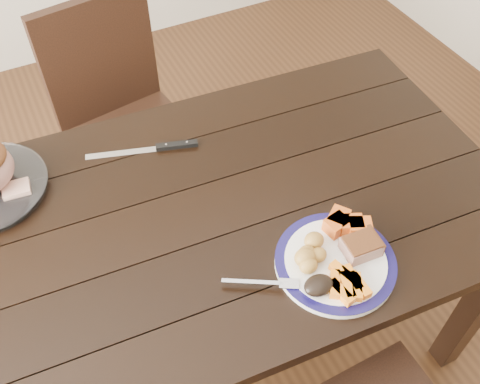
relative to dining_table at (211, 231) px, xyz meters
name	(u,v)px	position (x,y,z in m)	size (l,w,h in m)	color
ground	(218,338)	(0.00, 0.00, -0.66)	(4.00, 4.00, 0.00)	#472B16
dining_table	(211,231)	(0.00, 0.00, 0.00)	(1.66, 1.01, 0.75)	black
chair_far	(122,113)	(-0.03, 0.74, -0.13)	(0.48, 0.49, 0.93)	black
dinner_plate	(335,263)	(0.20, -0.29, 0.10)	(0.29, 0.29, 0.02)	white
plate_rim	(336,261)	(0.20, -0.29, 0.11)	(0.29, 0.29, 0.02)	#110D41
pork_slice	(361,247)	(0.26, -0.29, 0.13)	(0.08, 0.07, 0.04)	#A57365
roasted_potatoes	(310,254)	(0.15, -0.26, 0.13)	(0.10, 0.10, 0.04)	gold
carrot_batons	(348,284)	(0.18, -0.36, 0.12)	(0.09, 0.11, 0.02)	orange
pumpkin_wedges	(346,224)	(0.27, -0.22, 0.13)	(0.11, 0.11, 0.04)	orange
dark_mushroom	(319,285)	(0.12, -0.34, 0.13)	(0.07, 0.05, 0.03)	black
fork	(266,283)	(0.02, -0.27, 0.11)	(0.16, 0.10, 0.00)	silver
cut_slice	(16,189)	(-0.43, 0.27, 0.12)	(0.07, 0.06, 0.02)	tan
carving_knife	(163,147)	(-0.02, 0.27, 0.10)	(0.31, 0.11, 0.01)	silver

